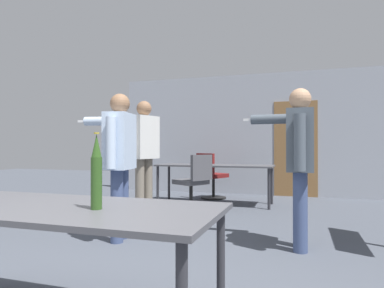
# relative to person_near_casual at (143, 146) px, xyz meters

# --- Properties ---
(back_wall) EXTENTS (5.79, 0.12, 2.70)m
(back_wall) POSITION_rel_person_near_casual_xyz_m (1.25, 2.71, 0.25)
(back_wall) COLOR #A3A8B2
(back_wall) RESTS_ON ground_plane
(conference_table_near) EXTENTS (1.85, 0.81, 0.73)m
(conference_table_near) POSITION_rel_person_near_casual_xyz_m (1.12, -3.39, -0.42)
(conference_table_near) COLOR #4C4C51
(conference_table_near) RESTS_ON ground_plane
(conference_table_far) EXTENTS (2.17, 0.69, 0.73)m
(conference_table_far) POSITION_rel_person_near_casual_xyz_m (0.88, 1.20, -0.42)
(conference_table_far) COLOR #4C4C51
(conference_table_far) RESTS_ON ground_plane
(person_near_casual) EXTENTS (0.78, 0.84, 1.81)m
(person_near_casual) POSITION_rel_person_near_casual_xyz_m (0.00, 0.00, 0.00)
(person_near_casual) COLOR slate
(person_near_casual) RESTS_ON ground_plane
(person_right_polo) EXTENTS (0.77, 0.70, 1.68)m
(person_right_polo) POSITION_rel_person_near_casual_xyz_m (2.41, -1.29, -0.08)
(person_right_polo) COLOR #3D4C75
(person_right_polo) RESTS_ON ground_plane
(person_far_watching) EXTENTS (0.85, 0.66, 1.67)m
(person_far_watching) POSITION_rel_person_near_casual_xyz_m (0.44, -1.55, -0.08)
(person_far_watching) COLOR #3D4C75
(person_far_watching) RESTS_ON ground_plane
(office_chair_near_pushed) EXTENTS (0.63, 0.66, 0.93)m
(office_chair_near_pushed) POSITION_rel_person_near_casual_xyz_m (0.67, 1.77, -0.65)
(office_chair_near_pushed) COLOR black
(office_chair_near_pushed) RESTS_ON ground_plane
(office_chair_far_right) EXTENTS (0.67, 0.65, 0.94)m
(office_chair_far_right) POSITION_rel_person_near_casual_xyz_m (0.72, 0.45, -0.65)
(office_chair_far_right) COLOR black
(office_chair_far_right) RESTS_ON ground_plane
(beer_bottle) EXTENTS (0.06, 0.06, 0.41)m
(beer_bottle) POSITION_rel_person_near_casual_xyz_m (1.38, -3.43, -0.16)
(beer_bottle) COLOR #2D511E
(beer_bottle) RESTS_ON conference_table_near
(drink_cup) EXTENTS (0.07, 0.07, 0.11)m
(drink_cup) POSITION_rel_person_near_casual_xyz_m (0.53, 1.25, -0.30)
(drink_cup) COLOR #2866A3
(drink_cup) RESTS_ON conference_table_far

